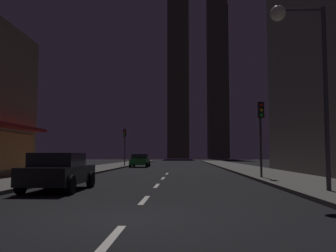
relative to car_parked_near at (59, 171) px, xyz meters
name	(u,v)px	position (x,y,z in m)	size (l,w,h in m)	color
ground_plane	(172,168)	(3.60, 25.99, -0.79)	(78.00, 136.00, 0.10)	black
sidewalk_right	(238,167)	(10.60, 25.99, -0.67)	(4.00, 76.00, 0.15)	#605E59
sidewalk_left	(108,167)	(-3.40, 25.99, -0.67)	(4.00, 76.00, 0.15)	#605E59
lane_marking_center	(157,186)	(3.60, 2.39, -0.73)	(0.16, 23.00, 0.01)	silver
skyscraper_distant_tall	(178,69)	(3.03, 118.83, 31.75)	(7.67, 7.59, 64.98)	#494537
skyscraper_distant_mid	(217,69)	(15.76, 104.51, 28.40)	(6.20, 6.94, 58.29)	#434032
skyscraper_distant_short	(221,82)	(20.58, 139.63, 31.06)	(5.60, 8.74, 63.60)	#2E2B22
car_parked_near	(59,171)	(0.00, 0.00, 0.00)	(1.98, 4.24, 1.45)	black
car_parked_far	(140,160)	(0.00, 26.82, 0.00)	(1.98, 4.24, 1.45)	#1E722D
fire_hydrant_far_left	(83,168)	(-2.30, 11.80, -0.29)	(0.42, 0.30, 0.65)	gold
traffic_light_near_right	(261,122)	(9.10, 6.56, 2.45)	(0.32, 0.48, 4.20)	#2D2D2D
traffic_light_far_left	(125,139)	(-1.90, 27.90, 2.45)	(0.32, 0.48, 4.20)	#2D2D2D
street_lamp_right	(301,51)	(8.98, -1.03, 4.33)	(1.96, 0.56, 6.58)	#38383D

